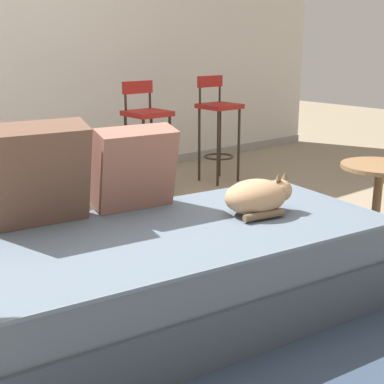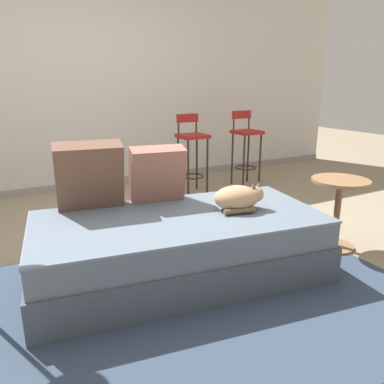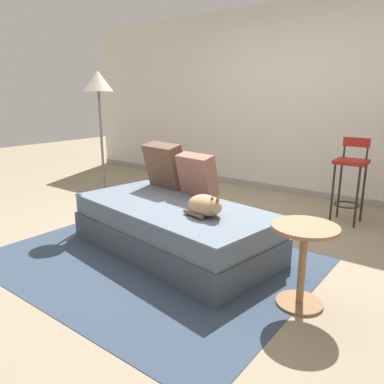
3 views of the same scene
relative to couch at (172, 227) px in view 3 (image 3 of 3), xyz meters
name	(u,v)px [view 3 (image 3 of 3)]	position (x,y,z in m)	size (l,w,h in m)	color
ground_plane	(198,236)	(0.00, 0.40, -0.22)	(16.00, 16.00, 0.00)	gray
wall_back_panel	(295,101)	(0.00, 2.65, 1.08)	(8.00, 0.10, 2.60)	silver
wall_baseboard_trim	(287,190)	(0.00, 2.60, -0.18)	(8.00, 0.02, 0.09)	gray
area_rug	(151,260)	(0.00, -0.30, -0.22)	(2.63, 2.04, 0.01)	#334256
couch	(172,227)	(0.00, 0.00, 0.00)	(2.05, 1.21, 0.43)	#44505B
throw_pillow_corner	(165,165)	(-0.47, 0.44, 0.45)	(0.49, 0.33, 0.48)	brown
throw_pillow_middle	(197,175)	(0.01, 0.37, 0.42)	(0.43, 0.28, 0.42)	#936051
cat	(206,205)	(0.42, -0.07, 0.30)	(0.37, 0.30, 0.20)	tan
bar_stool_near_window	(350,173)	(1.06, 1.77, 0.34)	(0.32, 0.32, 0.94)	#2D2319
side_table	(303,254)	(1.30, -0.19, 0.15)	(0.44, 0.44, 0.57)	olive
floor_lamp	(99,95)	(-1.29, 0.29, 1.17)	(0.32, 0.32, 1.65)	slate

